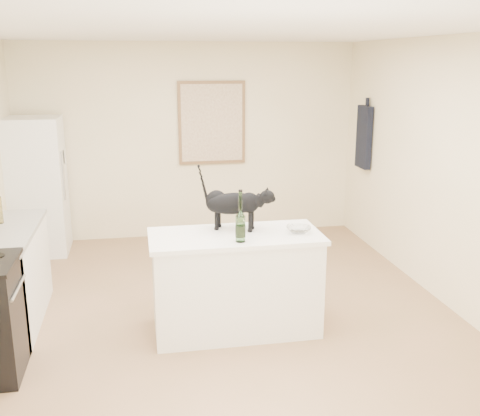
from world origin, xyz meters
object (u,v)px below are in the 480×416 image
object	(u,v)px
black_cat	(233,206)
glass_bowl	(299,230)
wine_bottle	(240,219)
fridge	(36,186)

from	to	relation	value
black_cat	glass_bowl	size ratio (longest dim) A/B	2.83
glass_bowl	black_cat	bearing A→B (deg)	160.02
wine_bottle	glass_bowl	size ratio (longest dim) A/B	1.81
black_cat	glass_bowl	world-z (taller)	black_cat
black_cat	wine_bottle	world-z (taller)	black_cat
black_cat	glass_bowl	bearing A→B (deg)	3.19
fridge	black_cat	xyz separation A→B (m)	(2.06, -2.40, 0.26)
fridge	glass_bowl	world-z (taller)	fridge
fridge	wine_bottle	bearing A→B (deg)	-53.34
fridge	wine_bottle	world-z (taller)	fridge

